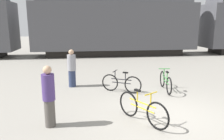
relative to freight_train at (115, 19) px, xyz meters
name	(u,v)px	position (x,y,z in m)	size (l,w,h in m)	color
ground_plane	(173,115)	(0.00, -12.40, -2.97)	(80.00, 80.00, 0.00)	gray
freight_train	(115,19)	(0.00, 0.00, 0.00)	(42.36, 2.81, 5.60)	black
rail_near	(116,56)	(0.00, -0.72, -2.96)	(54.36, 0.07, 0.01)	#4C4238
rail_far	(114,54)	(0.00, 0.72, -2.96)	(54.36, 0.07, 0.01)	#4C4238
bicycle_black	(121,83)	(-1.17, -10.00, -2.60)	(1.47, 0.82, 0.86)	black
bicycle_yellow	(142,109)	(-1.05, -12.73, -2.58)	(1.00, 1.58, 0.93)	black
bicycle_green	(165,82)	(0.64, -10.02, -2.60)	(0.46, 1.75, 0.86)	black
person_in_purple	(49,97)	(-3.53, -12.65, -2.14)	(0.33, 0.33, 1.65)	#514C47
person_in_grey	(72,68)	(-3.13, -8.97, -2.17)	(0.36, 0.36, 1.61)	#283351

